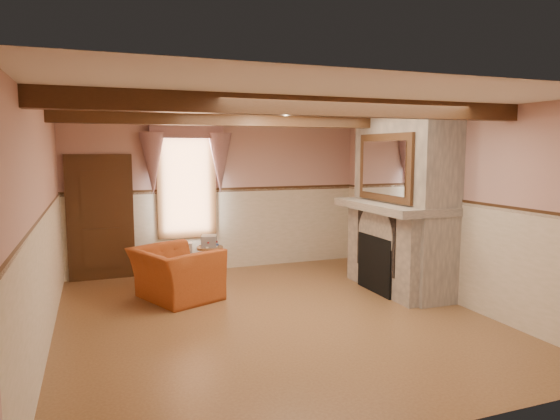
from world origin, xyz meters
name	(u,v)px	position (x,y,z in m)	size (l,w,h in m)	color
floor	(273,318)	(0.00, 0.00, 0.00)	(5.50, 6.00, 0.01)	brown
ceiling	(272,106)	(0.00, 0.00, 2.80)	(5.50, 6.00, 0.01)	silver
wall_back	(219,195)	(0.00, 3.00, 1.40)	(5.50, 0.02, 2.80)	tan
wall_front	(406,263)	(0.00, -3.00, 1.40)	(5.50, 0.02, 2.80)	tan
wall_left	(41,226)	(-2.75, 0.00, 1.40)	(0.02, 6.00, 2.80)	tan
wall_right	(445,206)	(2.75, 0.00, 1.40)	(0.02, 6.00, 2.80)	tan
wainscot	(273,263)	(0.00, 0.00, 0.75)	(5.50, 6.00, 1.50)	beige
chair_rail	(272,207)	(0.00, 0.00, 1.50)	(5.50, 6.00, 0.08)	black
firebox	(379,264)	(2.00, 0.60, 0.45)	(0.20, 0.95, 0.90)	black
armchair	(176,274)	(-1.08, 1.32, 0.39)	(1.20, 1.05, 0.78)	#994219
side_table	(210,262)	(-0.31, 2.40, 0.28)	(0.46, 0.46, 0.55)	brown
book_stack	(209,241)	(-0.32, 2.43, 0.65)	(0.26, 0.32, 0.20)	#B7AD8C
radiator	(173,260)	(-0.93, 2.70, 0.30)	(0.70, 0.18, 0.60)	silver
bowl	(396,200)	(2.24, 0.54, 1.46)	(0.31, 0.31, 0.08)	brown
mantel_clock	(372,193)	(2.24, 1.26, 1.52)	(0.14, 0.24, 0.20)	black
oil_lamp	(386,192)	(2.24, 0.82, 1.56)	(0.11, 0.11, 0.28)	#C47937
candle_red	(424,202)	(2.24, -0.17, 1.50)	(0.06, 0.06, 0.16)	#AE1A15
jar_yellow	(406,201)	(2.24, 0.27, 1.48)	(0.06, 0.06, 0.12)	yellow
fireplace	(403,203)	(2.42, 0.60, 1.40)	(0.85, 2.00, 2.80)	gray
mantel	(393,206)	(2.24, 0.60, 1.36)	(1.05, 2.05, 0.12)	gray
overmantel_mirror	(384,168)	(2.06, 0.60, 1.97)	(0.06, 1.44, 1.04)	silver
door	(101,220)	(-2.10, 2.94, 1.05)	(1.10, 0.10, 2.10)	black
window	(187,183)	(-0.60, 2.97, 1.65)	(1.06, 0.08, 2.02)	white
window_drapes	(187,150)	(-0.60, 2.88, 2.25)	(1.30, 0.14, 1.40)	gray
ceiling_beam_front	(310,106)	(0.00, -1.20, 2.70)	(5.50, 0.18, 0.20)	black
ceiling_beam_back	(246,119)	(0.00, 1.20, 2.70)	(5.50, 0.18, 0.20)	black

